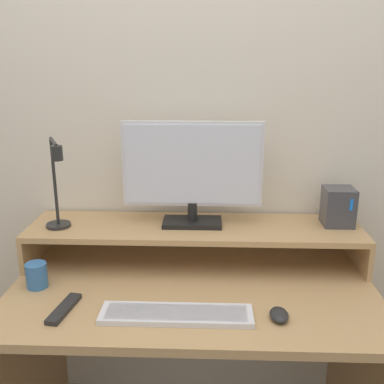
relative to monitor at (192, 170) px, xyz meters
name	(u,v)px	position (x,y,z in m)	size (l,w,h in m)	color
wall_back	(196,125)	(0.01, 0.18, 0.15)	(6.00, 0.05, 2.50)	beige
desk	(193,337)	(0.01, -0.22, -0.57)	(1.28, 0.72, 0.74)	tan
monitor_shelf	(195,231)	(0.01, -0.01, -0.24)	(1.28, 0.31, 0.15)	tan
monitor	(192,170)	(0.00, 0.00, 0.00)	(0.53, 0.12, 0.40)	black
desk_lamp	(57,189)	(-0.49, -0.09, -0.05)	(0.13, 0.21, 0.35)	black
router_dock	(338,207)	(0.56, 0.02, -0.14)	(0.11, 0.11, 0.15)	#3D3D42
keyboard	(176,314)	(-0.03, -0.42, -0.36)	(0.47, 0.12, 0.02)	silver
mouse	(279,315)	(0.28, -0.41, -0.35)	(0.06, 0.09, 0.03)	black
remote_control	(64,309)	(-0.39, -0.39, -0.36)	(0.07, 0.18, 0.02)	black
mug	(37,275)	(-0.53, -0.24, -0.32)	(0.07, 0.07, 0.09)	#33669E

